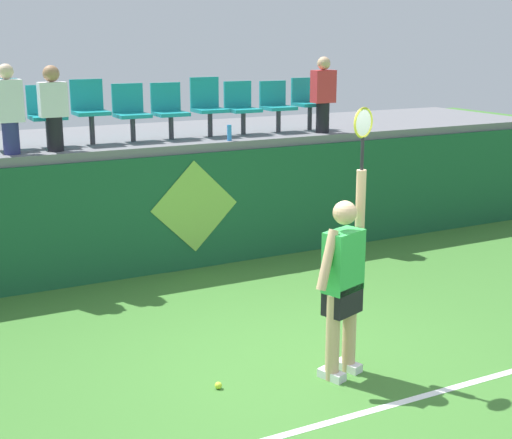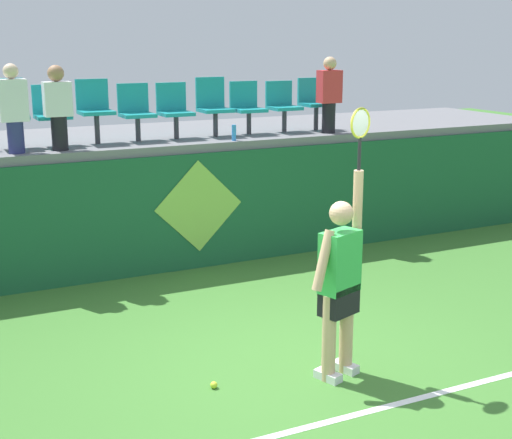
# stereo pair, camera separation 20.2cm
# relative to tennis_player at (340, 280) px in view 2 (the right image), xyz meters

# --- Properties ---
(ground_plane) EXTENTS (40.00, 40.00, 0.00)m
(ground_plane) POSITION_rel_tennis_player_xyz_m (-0.24, 0.29, -0.95)
(ground_plane) COLOR #3D752D
(court_back_wall) EXTENTS (13.71, 0.20, 1.60)m
(court_back_wall) POSITION_rel_tennis_player_xyz_m (-0.24, 3.78, -0.15)
(court_back_wall) COLOR #195633
(court_back_wall) RESTS_ON ground_plane
(spectator_platform) EXTENTS (13.71, 2.72, 0.12)m
(spectator_platform) POSITION_rel_tennis_player_xyz_m (-0.24, 5.09, 0.71)
(spectator_platform) COLOR slate
(spectator_platform) RESTS_ON court_back_wall
(court_baseline_stripe) EXTENTS (12.34, 0.08, 0.01)m
(court_baseline_stripe) POSITION_rel_tennis_player_xyz_m (-0.24, -0.72, -0.95)
(court_baseline_stripe) COLOR white
(court_baseline_stripe) RESTS_ON ground_plane
(tennis_player) EXTENTS (0.72, 0.37, 2.52)m
(tennis_player) POSITION_rel_tennis_player_xyz_m (0.00, 0.00, 0.00)
(tennis_player) COLOR white
(tennis_player) RESTS_ON ground_plane
(tennis_ball) EXTENTS (0.07, 0.07, 0.07)m
(tennis_ball) POSITION_rel_tennis_player_xyz_m (-1.16, 0.26, -0.92)
(tennis_ball) COLOR #D1E533
(tennis_ball) RESTS_ON ground_plane
(water_bottle) EXTENTS (0.06, 0.06, 0.22)m
(water_bottle) POSITION_rel_tennis_player_xyz_m (0.67, 3.85, 0.88)
(water_bottle) COLOR #338CE5
(water_bottle) RESTS_ON spectator_platform
(stadium_chair_1) EXTENTS (0.44, 0.42, 0.89)m
(stadium_chair_1) POSITION_rel_tennis_player_xyz_m (-2.22, 4.46, 1.27)
(stadium_chair_1) COLOR #38383D
(stadium_chair_1) RESTS_ON spectator_platform
(stadium_chair_2) EXTENTS (0.44, 0.42, 0.80)m
(stadium_chair_2) POSITION_rel_tennis_player_xyz_m (-1.69, 4.45, 1.22)
(stadium_chair_2) COLOR #38383D
(stadium_chair_2) RESTS_ON spectator_platform
(stadium_chair_3) EXTENTS (0.44, 0.42, 0.85)m
(stadium_chair_3) POSITION_rel_tennis_player_xyz_m (-1.11, 4.45, 1.26)
(stadium_chair_3) COLOR #38383D
(stadium_chair_3) RESTS_ON spectator_platform
(stadium_chair_4) EXTENTS (0.44, 0.42, 0.78)m
(stadium_chair_4) POSITION_rel_tennis_player_xyz_m (-0.55, 4.45, 1.20)
(stadium_chair_4) COLOR #38383D
(stadium_chair_4) RESTS_ON spectator_platform
(stadium_chair_5) EXTENTS (0.44, 0.42, 0.78)m
(stadium_chair_5) POSITION_rel_tennis_player_xyz_m (0.01, 4.45, 1.20)
(stadium_chair_5) COLOR #38383D
(stadium_chair_5) RESTS_ON spectator_platform
(stadium_chair_6) EXTENTS (0.44, 0.42, 0.84)m
(stadium_chair_6) POSITION_rel_tennis_player_xyz_m (0.61, 4.46, 1.23)
(stadium_chair_6) COLOR #38383D
(stadium_chair_6) RESTS_ON spectator_platform
(stadium_chair_7) EXTENTS (0.44, 0.42, 0.77)m
(stadium_chair_7) POSITION_rel_tennis_player_xyz_m (1.15, 4.45, 1.19)
(stadium_chair_7) COLOR #38383D
(stadium_chair_7) RESTS_ON spectator_platform
(stadium_chair_8) EXTENTS (0.44, 0.42, 0.76)m
(stadium_chair_8) POSITION_rel_tennis_player_xyz_m (1.74, 4.45, 1.19)
(stadium_chair_8) COLOR #38383D
(stadium_chair_8) RESTS_ON spectator_platform
(stadium_chair_9) EXTENTS (0.44, 0.42, 0.79)m
(stadium_chair_9) POSITION_rel_tennis_player_xyz_m (2.30, 4.45, 1.22)
(stadium_chair_9) COLOR #38383D
(stadium_chair_9) RESTS_ON spectator_platform
(spectator_0) EXTENTS (0.34, 0.20, 1.12)m
(spectator_0) POSITION_rel_tennis_player_xyz_m (2.30, 4.01, 1.36)
(spectator_0) COLOR black
(spectator_0) RESTS_ON spectator_platform
(spectator_1) EXTENTS (0.34, 0.20, 1.09)m
(spectator_1) POSITION_rel_tennis_player_xyz_m (-2.22, 3.99, 1.34)
(spectator_1) COLOR navy
(spectator_1) RESTS_ON spectator_platform
(spectator_2) EXTENTS (0.34, 0.21, 1.07)m
(spectator_2) POSITION_rel_tennis_player_xyz_m (-1.69, 4.00, 1.33)
(spectator_2) COLOR black
(spectator_2) RESTS_ON spectator_platform
(wall_signage_mount) EXTENTS (1.27, 0.01, 1.52)m
(wall_signage_mount) POSITION_rel_tennis_player_xyz_m (0.06, 3.67, -0.95)
(wall_signage_mount) COLOR #195633
(wall_signage_mount) RESTS_ON ground_plane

